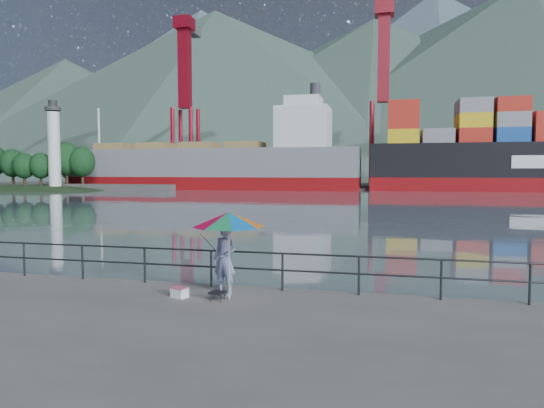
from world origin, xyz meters
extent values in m
cube|color=#63615E|center=(0.00, -3.50, -0.25)|extent=(24.00, 11.00, 0.50)
cube|color=slate|center=(0.00, 130.00, 0.00)|extent=(500.00, 280.00, 0.00)
cube|color=#514F4C|center=(10.00, 93.00, 0.00)|extent=(200.00, 40.00, 0.40)
cylinder|color=#2D3033|center=(0.00, 1.70, 1.00)|extent=(22.00, 0.05, 0.05)
cylinder|color=#2D3033|center=(0.00, 1.70, 0.55)|extent=(22.00, 0.05, 0.05)
cube|color=#2D3033|center=(0.00, 1.70, 0.50)|extent=(22.00, 0.06, 1.00)
cone|color=#385147|center=(-140.00, 190.00, 27.50)|extent=(228.80, 228.80, 55.00)
cone|color=#385147|center=(-70.00, 200.00, 37.50)|extent=(312.00, 312.00, 75.00)
cone|color=#385147|center=(0.00, 205.00, 34.00)|extent=(282.88, 282.88, 68.00)
cone|color=#385147|center=(60.00, 210.00, 40.00)|extent=(332.80, 332.80, 80.00)
ellipsoid|color=#263F1E|center=(-55.00, 62.00, 0.00)|extent=(48.00, 26.40, 8.40)
cylinder|color=white|center=(-49.00, 61.00, 6.50)|extent=(2.00, 2.00, 13.00)
cylinder|color=#2D2D2D|center=(-49.00, 61.00, 14.00)|extent=(1.80, 1.80, 2.00)
cube|color=orange|center=(10.00, 92.00, 3.90)|extent=(6.00, 2.40, 7.80)
cube|color=red|center=(16.50, 92.00, 3.90)|extent=(6.00, 2.40, 7.80)
cube|color=orange|center=(23.00, 92.00, 1.30)|extent=(6.00, 2.40, 2.60)
cube|color=red|center=(29.50, 92.00, 1.30)|extent=(6.00, 2.40, 2.60)
cube|color=gray|center=(10.00, 95.00, 3.90)|extent=(6.00, 2.40, 7.80)
cube|color=#267F3F|center=(16.50, 95.00, 1.30)|extent=(6.00, 2.40, 2.60)
cube|color=#194CA5|center=(23.00, 95.00, 1.30)|extent=(6.00, 2.40, 2.60)
cube|color=#194CA5|center=(29.50, 95.00, 2.60)|extent=(6.00, 2.40, 5.20)
cube|color=gray|center=(36.00, 95.00, 1.30)|extent=(6.00, 2.40, 2.60)
cube|color=#194CA5|center=(10.00, 98.00, 3.90)|extent=(6.00, 2.40, 7.80)
imported|color=navy|center=(1.64, 0.99, 0.92)|extent=(0.77, 0.61, 1.83)
cylinder|color=white|center=(1.91, 0.50, 1.00)|extent=(0.04, 0.04, 2.00)
cone|color=#1E8A52|center=(1.91, 0.50, 2.00)|extent=(2.35, 2.35, 0.37)
cube|color=black|center=(1.65, 0.37, 0.20)|extent=(0.41, 0.41, 0.04)
cube|color=#2D3033|center=(1.65, 0.37, 0.09)|extent=(0.29, 0.29, 0.18)
cube|color=white|center=(0.61, 0.46, 0.12)|extent=(0.47, 0.40, 0.23)
cylinder|color=black|center=(1.15, 1.86, 0.00)|extent=(0.30, 1.89, 1.34)
cube|color=maroon|center=(-25.45, 72.78, 0.75)|extent=(53.68, 9.29, 2.50)
cube|color=gray|center=(-25.45, 72.78, 4.50)|extent=(53.68, 9.29, 5.00)
cube|color=silver|center=(-8.28, 72.78, 10.50)|extent=(9.00, 7.80, 7.00)
cube|color=maroon|center=(29.76, 75.95, 0.75)|extent=(53.35, 8.89, 2.50)
cube|color=black|center=(29.76, 75.95, 4.80)|extent=(53.35, 8.89, 5.60)
camera|label=1|loc=(5.61, -10.71, 3.20)|focal=32.00mm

